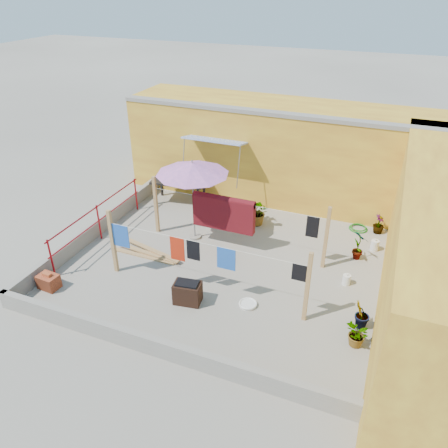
{
  "coord_description": "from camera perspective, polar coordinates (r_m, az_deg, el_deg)",
  "views": [
    {
      "loc": [
        3.63,
        -9.05,
        6.79
      ],
      "look_at": [
        -0.14,
        0.3,
        1.02
      ],
      "focal_mm": 35.0,
      "sensor_mm": 36.0,
      "label": 1
    }
  ],
  "objects": [
    {
      "name": "patio_umbrella",
      "position": [
        12.02,
        -4.16,
        7.2
      ],
      "size": [
        2.48,
        2.48,
        2.44
      ],
      "color": "gray",
      "rests_on": "ground"
    },
    {
      "name": "white_basin",
      "position": [
        10.48,
        3.15,
        -10.39
      ],
      "size": [
        0.44,
        0.44,
        0.08
      ],
      "color": "silver",
      "rests_on": "ground"
    },
    {
      "name": "plant_back_b",
      "position": [
        13.87,
        19.55,
        -0.02
      ],
      "size": [
        0.38,
        0.38,
        0.59
      ],
      "primitive_type": "imported",
      "rotation": [
        0.0,
        0.0,
        1.43
      ],
      "color": "#175019",
      "rests_on": "ground"
    },
    {
      "name": "clothesline_rig",
      "position": [
        11.87,
        -0.21,
        0.71
      ],
      "size": [
        5.09,
        2.35,
        1.8
      ],
      "color": "tan",
      "rests_on": "ground"
    },
    {
      "name": "plant_right_c",
      "position": [
        9.74,
        17.04,
        -13.72
      ],
      "size": [
        0.61,
        0.65,
        0.59
      ],
      "primitive_type": "imported",
      "rotation": [
        0.0,
        0.0,
        5.05
      ],
      "color": "#175019",
      "rests_on": "ground"
    },
    {
      "name": "brazier",
      "position": [
        10.45,
        -4.79,
        -8.89
      ],
      "size": [
        0.69,
        0.51,
        0.57
      ],
      "color": "black",
      "rests_on": "ground"
    },
    {
      "name": "red_railing",
      "position": [
        13.09,
        -16.12,
        0.87
      ],
      "size": [
        0.05,
        4.2,
        1.1
      ],
      "color": "maroon",
      "rests_on": "ground"
    },
    {
      "name": "wall_back",
      "position": [
        15.02,
        8.65,
        9.26
      ],
      "size": [
        11.0,
        3.27,
        3.21
      ],
      "color": "gold",
      "rests_on": "ground"
    },
    {
      "name": "plant_back_a",
      "position": [
        13.51,
        4.48,
        1.56
      ],
      "size": [
        0.78,
        0.68,
        0.85
      ],
      "primitive_type": "imported",
      "rotation": [
        0.0,
        0.0,
        -0.02
      ],
      "color": "#175019",
      "rests_on": "ground"
    },
    {
      "name": "plant_right_a",
      "position": [
        12.35,
        17.22,
        -2.64
      ],
      "size": [
        0.56,
        0.56,
        0.89
      ],
      "primitive_type": "imported",
      "rotation": [
        0.0,
        0.0,
        2.37
      ],
      "color": "#175019",
      "rests_on": "ground"
    },
    {
      "name": "water_jug_b",
      "position": [
        13.04,
        19.07,
        -2.64
      ],
      "size": [
        0.23,
        0.23,
        0.36
      ],
      "color": "silver",
      "rests_on": "ground"
    },
    {
      "name": "plant_right_b",
      "position": [
        10.13,
        17.5,
        -11.3
      ],
      "size": [
        0.46,
        0.5,
        0.73
      ],
      "primitive_type": "imported",
      "rotation": [
        0.0,
        0.0,
        4.26
      ],
      "color": "#175019",
      "rests_on": "ground"
    },
    {
      "name": "brick_stack",
      "position": [
        11.74,
        -21.94,
        -6.97
      ],
      "size": [
        0.53,
        0.4,
        0.44
      ],
      "color": "#A74526",
      "rests_on": "ground"
    },
    {
      "name": "ground",
      "position": [
        11.89,
        0.07,
        -5.06
      ],
      "size": [
        80.0,
        80.0,
        0.0
      ],
      "primitive_type": "plane",
      "color": "#9E998E",
      "rests_on": "ground"
    },
    {
      "name": "parapet_front",
      "position": [
        9.29,
        -8.51,
        -15.66
      ],
      "size": [
        8.3,
        0.16,
        0.44
      ],
      "primitive_type": "cube",
      "color": "gray",
      "rests_on": "ground"
    },
    {
      "name": "green_hose",
      "position": [
        14.0,
        17.12,
        -0.51
      ],
      "size": [
        0.56,
        0.56,
        0.08
      ],
      "color": "#1B7019",
      "rests_on": "ground"
    },
    {
      "name": "water_jug_a",
      "position": [
        11.46,
        15.7,
        -7.01
      ],
      "size": [
        0.2,
        0.2,
        0.32
      ],
      "color": "silver",
      "rests_on": "ground"
    },
    {
      "name": "parapet_left",
      "position": [
        13.59,
        -16.11,
        -0.43
      ],
      "size": [
        0.16,
        7.3,
        0.44
      ],
      "primitive_type": "cube",
      "color": "gray",
      "rests_on": "ground"
    },
    {
      "name": "lumber_pile",
      "position": [
        12.34,
        -9.9,
        -3.76
      ],
      "size": [
        2.08,
        0.61,
        0.13
      ],
      "color": "tan",
      "rests_on": "ground"
    },
    {
      "name": "outdoor_table",
      "position": [
        14.78,
        -5.92,
        5.48
      ],
      "size": [
        1.88,
        1.13,
        0.83
      ],
      "color": "black",
      "rests_on": "ground"
    }
  ]
}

